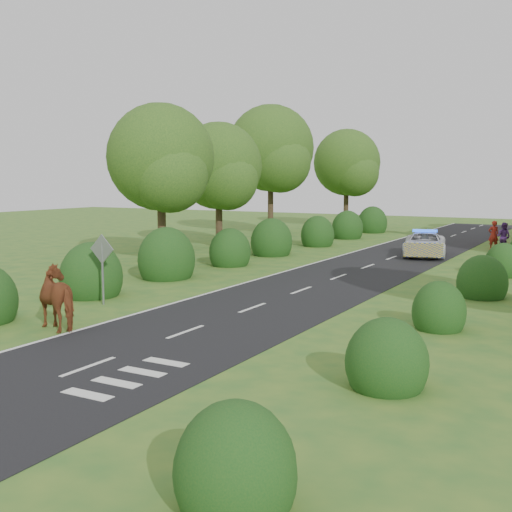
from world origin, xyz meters
The scene contains 14 objects.
ground centered at (0.00, 0.00, 0.00)m, with size 120.00×120.00×0.00m, color #306426.
road centered at (0.00, 15.00, 0.01)m, with size 6.00×70.00×0.02m, color black.
road_markings centered at (-1.60, 12.93, 0.03)m, with size 4.96×70.00×0.01m.
hedgerow_left centered at (-6.51, 11.69, 0.75)m, with size 2.75×50.41×3.00m.
hedgerow_right centered at (6.60, 11.21, 0.55)m, with size 2.10×45.78×2.10m.
tree_left_a centered at (-9.75, 11.86, 5.34)m, with size 5.74×5.60×8.38m.
tree_left_b centered at (-11.25, 19.86, 5.04)m, with size 5.74×5.60×8.07m.
tree_left_c centered at (-12.70, 29.83, 6.53)m, with size 6.97×6.80×10.22m.
tree_left_d centered at (-10.23, 39.85, 5.64)m, with size 6.15×6.00×8.89m.
road_sign centered at (-5.00, 2.00, 1.65)m, with size 1.06×0.08×2.53m.
cow centered at (-3.54, -1.35, 0.79)m, with size 1.18×2.24×1.59m, color #5B3114.
police_van centered at (1.36, 21.88, 0.70)m, with size 3.39×5.44×1.54m.
pedestrian_red centered at (4.27, 27.46, 0.91)m, with size 0.67×0.44×1.82m, color #A8261A.
pedestrian_purple centered at (5.00, 26.52, 0.90)m, with size 0.87×0.68×1.80m, color #532771.
Camera 1 is at (10.75, -15.07, 4.51)m, focal length 45.00 mm.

